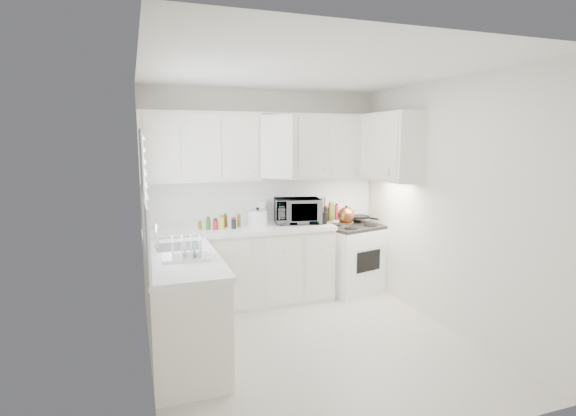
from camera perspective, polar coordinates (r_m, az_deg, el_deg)
name	(u,v)px	position (r m, az deg, el deg)	size (l,w,h in m)	color
floor	(312,344)	(4.56, 3.05, -17.01)	(3.20, 3.20, 0.00)	beige
ceiling	(314,69)	(4.16, 3.35, 17.28)	(3.20, 3.20, 0.00)	white
wall_back	(265,194)	(5.66, -3.02, 1.79)	(3.00, 3.00, 0.00)	silver
wall_front	(415,254)	(2.79, 15.95, -5.67)	(3.00, 3.00, 0.00)	silver
wall_left	(145,223)	(3.86, -17.87, -1.84)	(3.20, 3.20, 0.00)	silver
wall_right	(446,206)	(4.94, 19.49, 0.29)	(3.20, 3.20, 0.00)	silver
window_blinds	(144,189)	(4.17, -17.89, 2.39)	(0.06, 0.96, 1.06)	white
lower_cabinets_back	(241,268)	(5.45, -6.02, -7.65)	(2.22, 0.60, 0.90)	silver
lower_cabinets_left	(183,308)	(4.29, -13.32, -12.39)	(0.60, 1.60, 0.90)	silver
countertop_back	(241,230)	(5.33, -6.08, -2.77)	(2.24, 0.64, 0.05)	white
countertop_left	(182,258)	(4.15, -13.41, -6.24)	(0.64, 1.62, 0.05)	white
backsplash_back	(265,200)	(5.66, -2.99, 1.02)	(2.98, 0.02, 0.55)	white
backsplash_left	(145,227)	(4.07, -17.76, -2.39)	(0.02, 1.60, 0.55)	white
upper_cabinets_back	(268,179)	(5.49, -2.55, 3.67)	(3.00, 0.33, 0.80)	silver
upper_cabinets_right	(390,180)	(5.48, 12.88, 3.46)	(0.33, 0.90, 0.80)	silver
sink	(177,235)	(4.46, -13.95, -3.32)	(0.42, 0.38, 0.30)	gray
stove	(352,249)	(5.93, 8.22, -5.22)	(0.73, 0.60, 1.13)	white
tea_kettle	(346,214)	(5.61, 7.45, -0.78)	(0.27, 0.23, 0.25)	brown
frying_pan	(359,216)	(6.07, 9.11, -1.03)	(0.27, 0.46, 0.04)	black
microwave	(297,208)	(5.56, 1.20, -0.01)	(0.56, 0.31, 0.38)	gray
rice_cooker	(258,217)	(5.38, -3.90, -1.12)	(0.23, 0.23, 0.23)	white
paper_towel	(263,212)	(5.60, -3.25, -0.51)	(0.12, 0.12, 0.27)	white
utensil_crock	(323,210)	(5.52, 4.49, -0.29)	(0.11, 0.11, 0.34)	black
dish_rack	(185,247)	(3.98, -12.99, -4.86)	(0.40, 0.30, 0.22)	white
spice_left_0	(200,223)	(5.35, -11.21, -1.85)	(0.06, 0.06, 0.13)	olive
spice_left_1	(207,224)	(5.28, -10.27, -1.97)	(0.06, 0.06, 0.13)	#277728
spice_left_2	(213,222)	(5.38, -9.63, -1.76)	(0.06, 0.06, 0.13)	red
spice_left_3	(220,223)	(5.30, -8.67, -1.88)	(0.06, 0.06, 0.13)	#BFCE30
spice_left_4	(225,221)	(5.40, -8.06, -1.67)	(0.06, 0.06, 0.13)	brown
spice_left_5	(233,222)	(5.33, -7.08, -1.79)	(0.06, 0.06, 0.13)	black
spice_left_6	(237,220)	(5.43, -6.51, -1.59)	(0.06, 0.06, 0.13)	olive
sauce_right_0	(311,213)	(5.76, 2.94, -0.66)	(0.06, 0.06, 0.19)	red
sauce_right_1	(317,214)	(5.73, 3.67, -0.72)	(0.06, 0.06, 0.19)	#BFCE30
sauce_right_2	(319,213)	(5.80, 3.94, -0.60)	(0.06, 0.06, 0.19)	brown
sauce_right_3	(324,213)	(5.77, 4.68, -0.66)	(0.06, 0.06, 0.19)	black
sauce_right_4	(326,212)	(5.85, 4.93, -0.55)	(0.06, 0.06, 0.19)	olive
sauce_right_5	(332,213)	(5.81, 5.67, -0.60)	(0.06, 0.06, 0.19)	#277728
sauce_right_6	(334,212)	(5.89, 5.91, -0.49)	(0.06, 0.06, 0.19)	red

